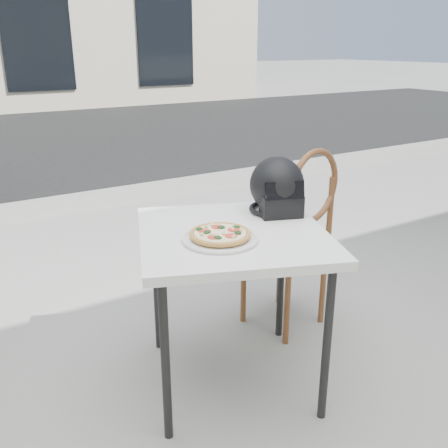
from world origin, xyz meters
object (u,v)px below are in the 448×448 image
pizza (220,234)px  cafe_chair_main (296,231)px  plate (220,238)px  cafe_table_main (233,246)px  helmet (277,188)px

pizza → cafe_chair_main: (0.67, 0.29, -0.22)m
plate → cafe_table_main: bearing=32.6°
cafe_chair_main → helmet: bearing=13.5°
plate → helmet: (0.44, 0.18, 0.11)m
cafe_table_main → pizza: size_ratio=3.29×
cafe_chair_main → plate: bearing=11.4°
plate → pizza: bearing=57.4°
cafe_table_main → pizza: (-0.11, -0.07, 0.10)m
cafe_table_main → cafe_chair_main: cafe_chair_main is taller
plate → cafe_chair_main: 0.75m
helmet → cafe_chair_main: size_ratio=0.33×
helmet → cafe_chair_main: cafe_chair_main is taller
cafe_table_main → cafe_chair_main: (0.56, 0.22, -0.12)m
pizza → helmet: helmet is taller
plate → helmet: size_ratio=1.09×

